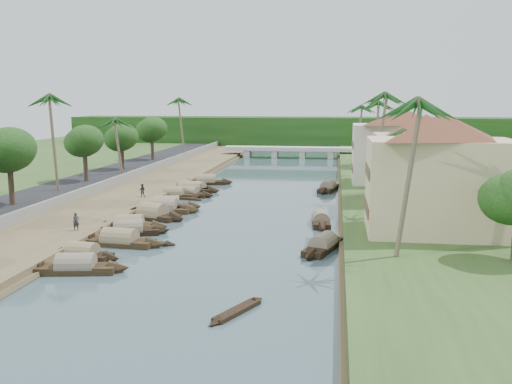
# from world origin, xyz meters

# --- Properties ---
(ground) EXTENTS (220.00, 220.00, 0.00)m
(ground) POSITION_xyz_m (0.00, 0.00, 0.00)
(ground) COLOR #3B5259
(ground) RESTS_ON ground
(left_bank) EXTENTS (10.00, 180.00, 0.80)m
(left_bank) POSITION_xyz_m (-16.00, 20.00, 0.40)
(left_bank) COLOR brown
(left_bank) RESTS_ON ground
(right_bank) EXTENTS (16.00, 180.00, 1.20)m
(right_bank) POSITION_xyz_m (19.00, 20.00, 0.60)
(right_bank) COLOR #2B451B
(right_bank) RESTS_ON ground
(road) EXTENTS (8.00, 180.00, 1.40)m
(road) POSITION_xyz_m (-24.50, 20.00, 0.70)
(road) COLOR black
(road) RESTS_ON ground
(retaining_wall) EXTENTS (0.40, 180.00, 1.10)m
(retaining_wall) POSITION_xyz_m (-20.20, 20.00, 1.35)
(retaining_wall) COLOR slate
(retaining_wall) RESTS_ON left_bank
(treeline) EXTENTS (120.00, 14.00, 8.00)m
(treeline) POSITION_xyz_m (0.00, 100.00, 4.00)
(treeline) COLOR #12370F
(treeline) RESTS_ON ground
(bridge) EXTENTS (28.00, 4.00, 2.40)m
(bridge) POSITION_xyz_m (0.00, 72.00, 1.72)
(bridge) COLOR #ABABA0
(bridge) RESTS_ON ground
(building_near) EXTENTS (14.85, 14.85, 10.20)m
(building_near) POSITION_xyz_m (18.99, -2.00, 6.38)
(building_near) COLOR beige
(building_near) RESTS_ON right_bank
(building_mid) EXTENTS (14.11, 14.11, 9.70)m
(building_mid) POSITION_xyz_m (19.99, 14.00, 6.13)
(building_mid) COLOR beige
(building_mid) RESTS_ON right_bank
(building_far) EXTENTS (15.59, 15.59, 10.20)m
(building_far) POSITION_xyz_m (18.99, 28.00, 6.38)
(building_far) COLOR beige
(building_far) RESTS_ON right_bank
(building_distant) EXTENTS (12.62, 12.62, 9.20)m
(building_distant) POSITION_xyz_m (19.99, 48.00, 5.88)
(building_distant) COLOR beige
(building_distant) RESTS_ON right_bank
(sampan_0) EXTENTS (8.12, 2.92, 2.11)m
(sampan_0) POSITION_xyz_m (-8.37, -13.64, 0.41)
(sampan_0) COLOR black
(sampan_0) RESTS_ON ground
(sampan_1) EXTENTS (6.79, 2.44, 2.01)m
(sampan_1) POSITION_xyz_m (-9.39, -10.32, 0.41)
(sampan_1) COLOR black
(sampan_1) RESTS_ON ground
(sampan_2) EXTENTS (8.68, 2.57, 2.25)m
(sampan_2) POSITION_xyz_m (-8.17, -5.64, 0.42)
(sampan_2) COLOR black
(sampan_2) RESTS_ON ground
(sampan_3) EXTENTS (7.99, 3.90, 2.13)m
(sampan_3) POSITION_xyz_m (-8.81, -1.80, 0.41)
(sampan_3) COLOR black
(sampan_3) RESTS_ON ground
(sampan_4) EXTENTS (7.86, 2.65, 2.20)m
(sampan_4) POSITION_xyz_m (-9.51, 0.30, 0.42)
(sampan_4) COLOR black
(sampan_4) RESTS_ON ground
(sampan_5) EXTENTS (8.43, 4.66, 2.58)m
(sampan_5) POSITION_xyz_m (-8.90, 5.64, 0.42)
(sampan_5) COLOR black
(sampan_5) RESTS_ON ground
(sampan_6) EXTENTS (8.46, 2.30, 2.48)m
(sampan_6) POSITION_xyz_m (-8.75, 9.14, 0.42)
(sampan_6) COLOR black
(sampan_6) RESTS_ON ground
(sampan_7) EXTENTS (7.34, 3.53, 1.96)m
(sampan_7) POSITION_xyz_m (-9.24, 10.38, 0.41)
(sampan_7) COLOR black
(sampan_7) RESTS_ON ground
(sampan_8) EXTENTS (8.30, 4.08, 2.47)m
(sampan_8) POSITION_xyz_m (-8.80, 10.51, 0.42)
(sampan_8) COLOR black
(sampan_8) RESTS_ON ground
(sampan_9) EXTENTS (7.63, 2.60, 1.94)m
(sampan_9) POSITION_xyz_m (-8.89, 19.74, 0.41)
(sampan_9) COLOR black
(sampan_9) RESTS_ON ground
(sampan_10) EXTENTS (7.14, 1.95, 1.99)m
(sampan_10) POSITION_xyz_m (-10.27, 18.80, 0.41)
(sampan_10) COLOR black
(sampan_10) RESTS_ON ground
(sampan_11) EXTENTS (8.71, 5.07, 2.45)m
(sampan_11) POSITION_xyz_m (-9.41, 22.26, 0.42)
(sampan_11) COLOR black
(sampan_11) RESTS_ON ground
(sampan_12) EXTENTS (8.16, 3.61, 1.96)m
(sampan_12) POSITION_xyz_m (-8.99, 24.27, 0.41)
(sampan_12) COLOR black
(sampan_12) RESTS_ON ground
(sampan_13) EXTENTS (8.50, 2.94, 2.28)m
(sampan_13) POSITION_xyz_m (-8.94, 30.89, 0.42)
(sampan_13) COLOR black
(sampan_13) RESTS_ON ground
(sampan_14) EXTENTS (4.02, 8.34, 2.03)m
(sampan_14) POSITION_xyz_m (9.32, -4.80, 0.41)
(sampan_14) COLOR black
(sampan_14) RESTS_ON ground
(sampan_15) EXTENTS (2.11, 7.45, 2.00)m
(sampan_15) POSITION_xyz_m (8.85, 5.19, 0.41)
(sampan_15) COLOR black
(sampan_15) RESTS_ON ground
(sampan_16) EXTENTS (3.35, 8.77, 2.12)m
(sampan_16) POSITION_xyz_m (9.24, 27.42, 0.41)
(sampan_16) COLOR black
(sampan_16) RESTS_ON ground
(canoe_0) EXTENTS (3.07, 5.33, 0.73)m
(canoe_0) POSITION_xyz_m (4.64, -19.84, 0.10)
(canoe_0) COLOR black
(canoe_0) RESTS_ON ground
(canoe_1) EXTENTS (4.88, 1.13, 0.78)m
(canoe_1) POSITION_xyz_m (-5.70, -5.19, 0.10)
(canoe_1) COLOR black
(canoe_1) RESTS_ON ground
(canoe_2) EXTENTS (5.80, 2.31, 0.84)m
(canoe_2) POSITION_xyz_m (-9.06, 17.80, 0.10)
(canoe_2) COLOR black
(canoe_2) RESTS_ON ground
(palm_0) EXTENTS (3.20, 3.20, 12.72)m
(palm_0) POSITION_xyz_m (15.00, -10.27, 12.10)
(palm_0) COLOR #73634D
(palm_0) RESTS_ON ground
(palm_1) EXTENTS (3.20, 3.20, 9.81)m
(palm_1) POSITION_xyz_m (16.00, 4.72, 9.28)
(palm_1) COLOR #73634D
(palm_1) RESTS_ON ground
(palm_2) EXTENTS (3.20, 3.20, 13.49)m
(palm_2) POSITION_xyz_m (15.00, 19.20, 12.84)
(palm_2) COLOR #73634D
(palm_2) RESTS_ON ground
(palm_3) EXTENTS (3.20, 3.20, 12.50)m
(palm_3) POSITION_xyz_m (16.00, 36.66, 11.87)
(palm_3) COLOR #73634D
(palm_3) RESTS_ON ground
(palm_5) EXTENTS (3.20, 3.20, 13.11)m
(palm_5) POSITION_xyz_m (-24.00, 14.21, 12.66)
(palm_5) COLOR #73634D
(palm_5) RESTS_ON ground
(palm_6) EXTENTS (3.20, 3.20, 9.74)m
(palm_6) POSITION_xyz_m (-22.00, 30.35, 9.42)
(palm_6) COLOR #73634D
(palm_6) RESTS_ON ground
(palm_7) EXTENTS (3.20, 3.20, 11.66)m
(palm_7) POSITION_xyz_m (14.00, 55.95, 11.08)
(palm_7) COLOR #73634D
(palm_7) RESTS_ON ground
(palm_8) EXTENTS (3.20, 3.20, 12.82)m
(palm_8) POSITION_xyz_m (-20.50, 60.58, 12.39)
(palm_8) COLOR #73634D
(palm_8) RESTS_ON ground
(tree_2) EXTENTS (5.42, 5.42, 8.06)m
(tree_2) POSITION_xyz_m (-24.00, 4.24, 7.14)
(tree_2) COLOR #483529
(tree_2) RESTS_ON ground
(tree_3) EXTENTS (4.89, 4.89, 7.51)m
(tree_3) POSITION_xyz_m (-24.00, 22.53, 6.80)
(tree_3) COLOR #483529
(tree_3) RESTS_ON ground
(tree_4) EXTENTS (4.93, 4.93, 7.10)m
(tree_4) POSITION_xyz_m (-24.00, 36.23, 6.39)
(tree_4) COLOR #483529
(tree_4) RESTS_ON ground
(tree_5) EXTENTS (5.24, 5.24, 7.77)m
(tree_5) POSITION_xyz_m (-24.00, 51.49, 6.93)
(tree_5) COLOR #483529
(tree_5) RESTS_ON ground
(tree_6) EXTENTS (4.17, 4.17, 7.43)m
(tree_6) POSITION_xyz_m (24.00, 29.53, 6.78)
(tree_6) COLOR #483529
(tree_6) RESTS_ON ground
(person_near) EXTENTS (0.70, 0.69, 1.62)m
(person_near) POSITION_xyz_m (-12.90, -3.96, 1.61)
(person_near) COLOR #26272E
(person_near) RESTS_ON left_bank
(person_far) EXTENTS (0.87, 0.74, 1.59)m
(person_far) POSITION_xyz_m (-13.09, 14.36, 1.60)
(person_far) COLOR #2F2621
(person_far) RESTS_ON left_bank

